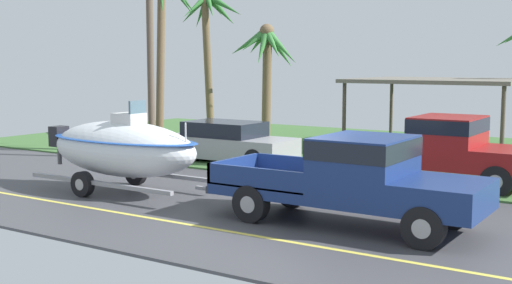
# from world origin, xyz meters

# --- Properties ---
(ground) EXTENTS (36.00, 22.00, 0.11)m
(ground) POSITION_xyz_m (0.00, 8.38, -0.01)
(ground) COLOR #424247
(pickup_truck_towing) EXTENTS (5.94, 2.06, 1.88)m
(pickup_truck_towing) POSITION_xyz_m (2.00, -0.01, 1.04)
(pickup_truck_towing) COLOR navy
(pickup_truck_towing) RESTS_ON ground
(boat_on_trailer) EXTENTS (5.93, 2.16, 2.41)m
(boat_on_trailer) POSITION_xyz_m (-4.72, -0.01, 1.16)
(boat_on_trailer) COLOR gray
(boat_on_trailer) RESTS_ON ground
(parked_pickup_background) EXTENTS (5.85, 2.17, 1.90)m
(parked_pickup_background) POSITION_xyz_m (2.00, 5.62, 1.06)
(parked_pickup_background) COLOR maroon
(parked_pickup_background) RESTS_ON ground
(parked_sedan_near) EXTENTS (4.49, 1.91, 1.38)m
(parked_sedan_near) POSITION_xyz_m (-5.44, 5.75, 0.67)
(parked_sedan_near) COLOR #99999E
(parked_sedan_near) RESTS_ON ground
(carport_awning) EXTENTS (6.18, 5.18, 2.75)m
(carport_awning) POSITION_xyz_m (-0.36, 12.37, 2.62)
(carport_awning) COLOR #4C4238
(carport_awning) RESTS_ON ground
(palm_tree_near_right) EXTENTS (3.44, 2.75, 5.01)m
(palm_tree_near_right) POSITION_xyz_m (-7.77, 11.91, 3.76)
(palm_tree_near_right) COLOR brown
(palm_tree_near_right) RESTS_ON ground
(palm_tree_mid) EXTENTS (3.06, 3.02, 6.60)m
(palm_tree_mid) POSITION_xyz_m (-10.70, 11.76, 5.01)
(palm_tree_mid) COLOR brown
(palm_tree_mid) RESTS_ON ground
(palm_tree_far_left) EXTENTS (3.04, 2.80, 7.04)m
(palm_tree_far_left) POSITION_xyz_m (-8.74, 6.19, 5.55)
(palm_tree_far_left) COLOR brown
(palm_tree_far_left) RESTS_ON ground
(utility_pole) EXTENTS (0.24, 1.80, 7.72)m
(utility_pole) POSITION_xyz_m (-8.19, 4.97, 4.01)
(utility_pole) COLOR brown
(utility_pole) RESTS_ON ground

